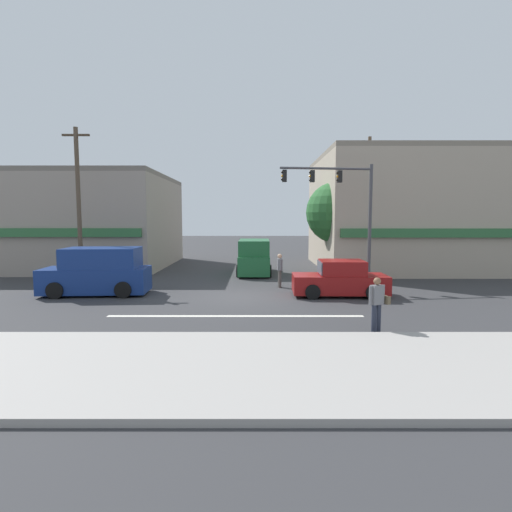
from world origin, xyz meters
The scene contains 14 objects.
ground_plane centered at (0.00, 0.00, 0.00)m, with size 120.00×120.00×0.00m, color #333335.
lane_marking_stripe centered at (0.00, -3.50, 0.00)m, with size 9.00×0.24×0.01m, color silver.
sidewalk_curb centered at (0.00, -8.50, 0.08)m, with size 40.00×5.00×0.16m, color #9E9993.
building_left_block centered at (-11.55, 11.28, 3.20)m, with size 11.96×11.23×6.41m.
building_right_corner centered at (11.50, 10.59, 3.84)m, with size 12.75×11.12×7.69m.
street_tree centered at (5.75, 7.69, 3.77)m, with size 3.83×3.83×5.69m.
utility_pole_near_left centered at (-8.50, 3.65, 4.18)m, with size 1.40×0.22×8.06m.
utility_pole_far_right centered at (8.11, 9.21, 4.50)m, with size 1.40×0.22×8.69m.
traffic_light_mast centered at (5.39, 3.53, 4.30)m, with size 4.86×0.77×6.20m.
van_crossing_leftbound centered at (-6.38, 0.51, 1.01)m, with size 4.70×2.24×2.11m.
van_waiting_far centered at (0.61, 7.17, 1.01)m, with size 2.07×4.61×2.11m.
sedan_approaching_near centered at (4.43, 0.19, 0.71)m, with size 4.14×1.96×1.58m.
pedestrian_foreground_with_bag centered at (4.36, -5.49, 0.95)m, with size 0.68×0.42×1.67m.
pedestrian_mid_crossing centered at (1.90, 2.37, 0.95)m, with size 0.25×0.57×1.67m.
Camera 1 is at (0.72, -17.23, 3.43)m, focal length 28.00 mm.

